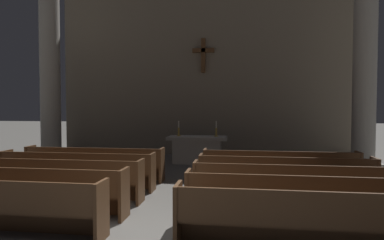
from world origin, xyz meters
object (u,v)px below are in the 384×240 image
object	(u,v)px
pew_left_row_2	(25,190)
pew_left_row_4	(77,170)
pew_left_row_3	(55,179)
column_left_second	(50,68)
altar	(197,149)
pew_right_row_3	(292,187)
pew_right_row_5	(279,168)
candlestick_left	(179,131)
candlestick_right	(216,132)
column_right_second	(365,62)
pew_left_row_5	(94,163)
pew_right_row_4	(285,176)
pew_right_row_1	(315,221)
pew_right_row_2	(301,201)

from	to	relation	value
pew_left_row_2	pew_left_row_4	xyz separation A→B (m)	(0.00, 2.06, 0.00)
pew_left_row_3	column_left_second	bearing A→B (deg)	121.51
pew_left_row_4	altar	size ratio (longest dim) A/B	1.83
pew_right_row_3	pew_right_row_5	distance (m)	2.06
candlestick_left	pew_right_row_3	bearing A→B (deg)	-58.02
pew_right_row_3	candlestick_right	size ratio (longest dim) A/B	7.11
pew_left_row_3	candlestick_left	bearing A→B (deg)	70.27
column_right_second	altar	distance (m)	6.54
pew_left_row_5	pew_right_row_3	xyz separation A→B (m)	(5.18, -2.06, 0.00)
pew_right_row_4	candlestick_left	size ratio (longest dim) A/B	7.11
pew_right_row_1	altar	distance (m)	7.77
pew_right_row_1	pew_right_row_2	size ratio (longest dim) A/B	1.00
candlestick_left	pew_right_row_4	bearing A→B (deg)	-52.17
pew_right_row_1	candlestick_left	distance (m)	8.07
pew_right_row_2	pew_right_row_3	xyz separation A→B (m)	(0.00, 1.03, 0.00)
column_left_second	candlestick_left	xyz separation A→B (m)	(5.07, 0.08, -2.43)
pew_right_row_1	pew_right_row_2	xyz separation A→B (m)	(0.00, 1.03, 0.00)
column_left_second	candlestick_left	world-z (taller)	column_left_second
pew_left_row_2	pew_left_row_3	world-z (taller)	same
pew_left_row_3	pew_right_row_3	bearing A→B (deg)	0.00
pew_left_row_3	pew_right_row_4	xyz separation A→B (m)	(5.18, 1.03, 0.00)
candlestick_right	candlestick_left	bearing A→B (deg)	180.00
pew_right_row_1	pew_right_row_5	size ratio (longest dim) A/B	1.00
altar	candlestick_left	xyz separation A→B (m)	(-0.70, 0.00, 0.65)
column_left_second	altar	distance (m)	6.54
pew_right_row_3	column_right_second	distance (m)	6.85
pew_left_row_3	pew_right_row_2	size ratio (longest dim) A/B	1.00
pew_left_row_3	pew_left_row_4	size ratio (longest dim) A/B	1.00
altar	pew_left_row_5	bearing A→B (deg)	-128.94
column_left_second	candlestick_right	world-z (taller)	column_left_second
pew_right_row_2	pew_right_row_5	bearing A→B (deg)	90.00
pew_left_row_3	pew_left_row_5	distance (m)	2.06
column_left_second	column_right_second	bearing A→B (deg)	0.00
pew_left_row_5	pew_left_row_4	bearing A→B (deg)	-90.00
pew_left_row_4	pew_right_row_2	distance (m)	5.57
pew_right_row_5	column_right_second	xyz separation A→B (m)	(3.18, 3.13, 3.14)
pew_left_row_4	column_left_second	world-z (taller)	column_left_second
pew_left_row_4	pew_right_row_3	size ratio (longest dim) A/B	1.00
pew_left_row_3	candlestick_right	bearing A→B (deg)	58.02
pew_left_row_3	pew_right_row_3	world-z (taller)	same
pew_left_row_4	candlestick_right	world-z (taller)	candlestick_right
pew_right_row_2	candlestick_left	world-z (taller)	candlestick_left
candlestick_left	column_right_second	bearing A→B (deg)	-0.69
pew_right_row_1	pew_right_row_5	bearing A→B (deg)	90.00
pew_left_row_3	pew_right_row_5	xyz separation A→B (m)	(5.18, 2.06, 0.00)
pew_left_row_4	pew_right_row_3	xyz separation A→B (m)	(5.18, -1.03, 0.00)
pew_right_row_3	column_left_second	world-z (taller)	column_left_second
pew_right_row_1	candlestick_right	size ratio (longest dim) A/B	7.11
pew_left_row_4	candlestick_left	distance (m)	4.69
column_right_second	pew_right_row_4	bearing A→B (deg)	-127.43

